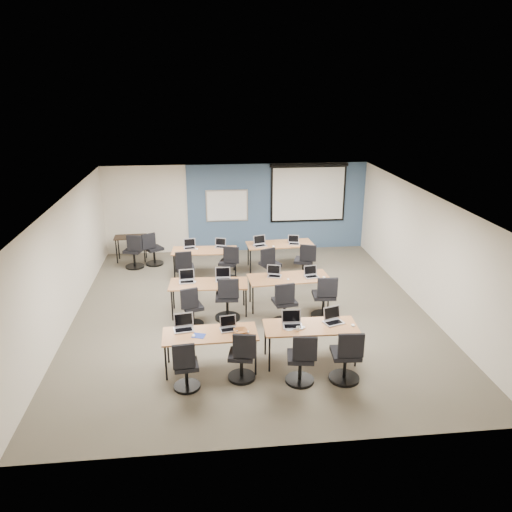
{
  "coord_description": "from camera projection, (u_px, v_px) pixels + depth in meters",
  "views": [
    {
      "loc": [
        -1.01,
        -10.39,
        5.06
      ],
      "look_at": [
        0.15,
        0.4,
        1.22
      ],
      "focal_mm": 35.0,
      "sensor_mm": 36.0,
      "label": 1
    }
  ],
  "objects": [
    {
      "name": "mouse_10",
      "position": [
        273.0,
        246.0,
        13.71
      ],
      "size": [
        0.09,
        0.11,
        0.04
      ],
      "primitive_type": "ellipsoid",
      "rotation": [
        0.0,
        0.0,
        -0.23
      ],
      "color": "white",
      "rests_on": "training_table_back_right"
    },
    {
      "name": "mouse_2",
      "position": [
        304.0,
        327.0,
        9.23
      ],
      "size": [
        0.08,
        0.1,
        0.03
      ],
      "primitive_type": "ellipsoid",
      "rotation": [
        0.0,
        0.0,
        0.31
      ],
      "color": "white",
      "rests_on": "training_table_front_right"
    },
    {
      "name": "mouse_5",
      "position": [
        234.0,
        282.0,
        11.28
      ],
      "size": [
        0.08,
        0.11,
        0.03
      ],
      "primitive_type": "ellipsoid",
      "rotation": [
        0.0,
        0.0,
        0.25
      ],
      "color": "white",
      "rests_on": "training_table_mid_left"
    },
    {
      "name": "snack_plate",
      "position": [
        289.0,
        328.0,
        9.19
      ],
      "size": [
        0.19,
        0.19,
        0.01
      ],
      "primitive_type": "cylinder",
      "rotation": [
        0.0,
        0.0,
        -0.04
      ],
      "color": "white",
      "rests_on": "training_table_front_right"
    },
    {
      "name": "training_table_back_right",
      "position": [
        280.0,
        245.0,
        13.99
      ],
      "size": [
        1.85,
        0.77,
        0.73
      ],
      "rotation": [
        0.0,
        0.0,
        0.06
      ],
      "color": "brown",
      "rests_on": "floor"
    },
    {
      "name": "mouse_3",
      "position": [
        353.0,
        325.0,
        9.3
      ],
      "size": [
        0.09,
        0.12,
        0.04
      ],
      "primitive_type": "ellipsoid",
      "rotation": [
        0.0,
        0.0,
        -0.26
      ],
      "color": "white",
      "rests_on": "training_table_front_right"
    },
    {
      "name": "laptop_10",
      "position": [
        260.0,
        243.0,
        13.8
      ],
      "size": [
        0.35,
        0.3,
        0.27
      ],
      "rotation": [
        0.0,
        0.0,
        0.31
      ],
      "color": "#B0B0B9",
      "rests_on": "training_table_back_right"
    },
    {
      "name": "training_table_front_right",
      "position": [
        310.0,
        328.0,
        9.32
      ],
      "size": [
        1.74,
        0.73,
        0.73
      ],
      "rotation": [
        0.0,
        0.0,
        -0.03
      ],
      "color": "#975F28",
      "rests_on": "floor"
    },
    {
      "name": "laptop_2",
      "position": [
        292.0,
        322.0,
        9.3
      ],
      "size": [
        0.36,
        0.31,
        0.27
      ],
      "rotation": [
        0.0,
        0.0,
        -0.07
      ],
      "color": "silver",
      "rests_on": "training_table_front_right"
    },
    {
      "name": "mouse_4",
      "position": [
        195.0,
        282.0,
        11.31
      ],
      "size": [
        0.08,
        0.11,
        0.03
      ],
      "primitive_type": "ellipsoid",
      "rotation": [
        0.0,
        0.0,
        0.26
      ],
      "color": "white",
      "rests_on": "training_table_mid_left"
    },
    {
      "name": "task_chair_10",
      "position": [
        270.0,
        268.0,
        13.07
      ],
      "size": [
        0.55,
        0.51,
        0.99
      ],
      "rotation": [
        0.0,
        0.0,
        0.42
      ],
      "color": "black",
      "rests_on": "floor"
    },
    {
      "name": "task_chair_7",
      "position": [
        324.0,
        300.0,
        11.11
      ],
      "size": [
        0.55,
        0.55,
        1.02
      ],
      "rotation": [
        0.0,
        0.0,
        -0.07
      ],
      "color": "black",
      "rests_on": "floor"
    },
    {
      "name": "spare_chair_b",
      "position": [
        134.0,
        254.0,
        14.08
      ],
      "size": [
        0.54,
        0.53,
        1.01
      ],
      "rotation": [
        0.0,
        0.0,
        -0.31
      ],
      "color": "black",
      "rests_on": "floor"
    },
    {
      "name": "wall_front",
      "position": [
        283.0,
        366.0,
        6.86
      ],
      "size": [
        8.0,
        0.04,
        2.7
      ],
      "primitive_type": "cube",
      "color": "beige",
      "rests_on": "ground"
    },
    {
      "name": "mouse_7",
      "position": [
        324.0,
        277.0,
        11.57
      ],
      "size": [
        0.08,
        0.11,
        0.03
      ],
      "primitive_type": "ellipsoid",
      "rotation": [
        0.0,
        0.0,
        -0.26
      ],
      "color": "white",
      "rests_on": "training_table_mid_right"
    },
    {
      "name": "task_chair_9",
      "position": [
        229.0,
        266.0,
        13.21
      ],
      "size": [
        0.52,
        0.51,
        0.99
      ],
      "rotation": [
        0.0,
        0.0,
        -0.32
      ],
      "color": "black",
      "rests_on": "floor"
    },
    {
      "name": "laptop_0",
      "position": [
        184.0,
        326.0,
        9.17
      ],
      "size": [
        0.36,
        0.31,
        0.27
      ],
      "rotation": [
        0.0,
        0.0,
        0.16
      ],
      "color": "#B5B5BD",
      "rests_on": "training_table_front_left"
    },
    {
      "name": "laptop_6",
      "position": [
        274.0,
        273.0,
        11.65
      ],
      "size": [
        0.32,
        0.27,
        0.24
      ],
      "rotation": [
        0.0,
        0.0,
        -0.28
      ],
      "color": "#B2B2B8",
      "rests_on": "training_table_mid_right"
    },
    {
      "name": "wall_right",
      "position": [
        424.0,
        251.0,
        11.48
      ],
      "size": [
        0.04,
        9.0,
        2.7
      ],
      "primitive_type": "cube",
      "color": "beige",
      "rests_on": "ground"
    },
    {
      "name": "task_chair_1",
      "position": [
        242.0,
        360.0,
        8.79
      ],
      "size": [
        0.49,
        0.49,
        0.98
      ],
      "rotation": [
        0.0,
        0.0,
        -0.19
      ],
      "color": "black",
      "rests_on": "floor"
    },
    {
      "name": "spare_chair_a",
      "position": [
        153.0,
        252.0,
        14.32
      ],
      "size": [
        0.56,
        0.5,
        0.98
      ],
      "rotation": [
        0.0,
        0.0,
        0.56
      ],
      "color": "black",
      "rests_on": "floor"
    },
    {
      "name": "laptop_1",
      "position": [
        228.0,
        326.0,
        9.17
      ],
      "size": [
        0.31,
        0.26,
        0.23
      ],
      "rotation": [
        0.0,
        0.0,
        0.16
      ],
      "color": "silver",
      "rests_on": "training_table_front_left"
    },
    {
      "name": "laptop_11",
      "position": [
        294.0,
        242.0,
        13.94
      ],
      "size": [
        0.3,
        0.26,
        0.23
      ],
      "rotation": [
        0.0,
        0.0,
        -0.25
      ],
      "color": "silver",
      "rests_on": "training_table_back_right"
    },
    {
      "name": "laptop_3",
      "position": [
        333.0,
        319.0,
        9.44
      ],
      "size": [
        0.36,
        0.3,
        0.27
      ],
      "rotation": [
        0.0,
        0.0,
        0.32
      ],
      "color": "silver",
      "rests_on": "training_table_front_right"
    },
    {
      "name": "mouse_9",
      "position": [
        230.0,
        248.0,
        13.57
      ],
      "size": [
        0.09,
        0.11,
        0.03
      ],
      "primitive_type": "ellipsoid",
      "rotation": [
        0.0,
        0.0,
        -0.34
      ],
      "color": "white",
      "rests_on": "training_table_back_left"
    },
    {
      "name": "task_chair_0",
      "position": [
        186.0,
        370.0,
        8.51
      ],
      "size": [
        0.47,
        0.47,
        0.95
      ],
      "rotation": [
        0.0,
        0.0,
        0.1
      ],
      "color": "black",
      "rests_on": "floor"
    },
    {
      "name": "training_table_mid_right",
      "position": [
        289.0,
        279.0,
        11.61
      ],
      "size": [
        1.88,
        0.78,
        0.73
      ],
      "rotation": [
        0.0,
        0.0,
        0.07
      ],
      "color": "olive",
      "rests_on": "floor"
    },
    {
      "name": "mouse_8",
      "position": [
        197.0,
        249.0,
        13.5
      ],
      "size": [
        0.06,
        0.1,
        0.04
      ],
      "primitive_type": "ellipsoid",
      "rotation": [
        0.0,
        0.0,
        0.01
      ],
      "color": "white",
      "rests_on": "training_table_back_left"
    },
    {
      "name": "task_chair_4",
      "position": [
        192.0,
        310.0,
        10.72
      ],
      "size": [
        0.47,
        0.46,
        0.95
      ],
      "rotation": [
        0.0,
        0.0,
        0.3
      ],
      "color": "black",
      "rests_on": "floor"
    },
    {
      "name": "laptop_8",
      "position": [
        190.0,
        246.0,
        13.59
      ],
      "size": [
        0.32,
        0.27,
        0.24
      ],
      "rotation": [
        0.0,
        0.0,
        0.14
      ],
      "color": "silver",
      "rests_on": "training_table_back_left"
    },
    {
      "name": "task_chair_5",
      "position": [
        228.0,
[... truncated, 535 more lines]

